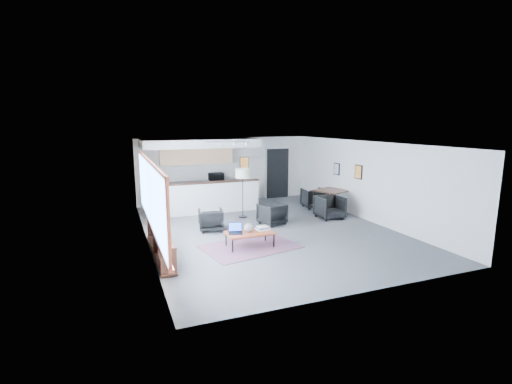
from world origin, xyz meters
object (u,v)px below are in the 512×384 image
object	(u,v)px
armchair_left	(211,219)
dining_chair_near	(330,208)
coffee_table	(250,233)
dining_table	(332,192)
armchair_right	(272,213)
floor_lamp	(243,175)
laptop	(235,230)
microwave	(216,176)
dining_chair_far	(314,199)
ceramic_pot	(248,228)
book_stack	(263,228)

from	to	relation	value
armchair_left	dining_chair_near	size ratio (longest dim) A/B	1.00
coffee_table	dining_table	bearing A→B (deg)	31.43
coffee_table	armchair_right	size ratio (longest dim) A/B	1.63
armchair_left	floor_lamp	world-z (taller)	floor_lamp
armchair_right	laptop	bearing A→B (deg)	28.22
microwave	dining_chair_near	bearing A→B (deg)	-51.81
dining_chair_near	microwave	bearing A→B (deg)	128.94
floor_lamp	dining_chair_near	bearing A→B (deg)	-24.31
dining_chair_far	ceramic_pot	bearing A→B (deg)	47.39
dining_table	dining_chair_near	world-z (taller)	dining_table
armchair_left	microwave	size ratio (longest dim) A/B	1.29
dining_chair_near	dining_chair_far	size ratio (longest dim) A/B	1.03
ceramic_pot	armchair_left	bearing A→B (deg)	106.40
ceramic_pot	dining_chair_near	xyz separation A→B (m)	(3.56, 1.75, -0.15)
armchair_left	floor_lamp	xyz separation A→B (m)	(1.41, 1.14, 1.09)
laptop	dining_table	world-z (taller)	dining_table
ceramic_pot	floor_lamp	distance (m)	3.22
armchair_right	ceramic_pot	bearing A→B (deg)	35.36
dining_chair_far	microwave	world-z (taller)	microwave
coffee_table	microwave	world-z (taller)	microwave
floor_lamp	dining_chair_far	world-z (taller)	floor_lamp
laptop	armchair_left	world-z (taller)	armchair_left
coffee_table	dining_chair_far	bearing A→B (deg)	41.04
book_stack	dining_chair_far	bearing A→B (deg)	43.55
ceramic_pot	dining_chair_far	xyz separation A→B (m)	(3.85, 3.33, -0.17)
dining_table	floor_lamp	bearing A→B (deg)	171.56
coffee_table	floor_lamp	distance (m)	3.27
ceramic_pot	dining_table	size ratio (longest dim) A/B	0.19
ceramic_pot	floor_lamp	size ratio (longest dim) A/B	0.14
dining_table	dining_chair_near	bearing A→B (deg)	-125.97
ceramic_pot	dining_table	world-z (taller)	dining_table
dining_chair_near	armchair_right	bearing A→B (deg)	178.86
dining_chair_near	dining_chair_far	world-z (taller)	dining_chair_near
ceramic_pot	armchair_right	distance (m)	2.31
ceramic_pot	dining_table	bearing A→B (deg)	31.24
laptop	armchair_right	size ratio (longest dim) A/B	0.56
laptop	microwave	world-z (taller)	microwave
ceramic_pot	dining_chair_far	size ratio (longest dim) A/B	0.34
ceramic_pot	book_stack	distance (m)	0.44
armchair_left	dining_chair_far	xyz separation A→B (m)	(4.38, 1.51, -0.01)
dining_table	laptop	bearing A→B (deg)	-151.49
coffee_table	armchair_left	distance (m)	1.91
armchair_right	dining_chair_near	bearing A→B (deg)	163.28
floor_lamp	microwave	bearing A→B (deg)	96.21
laptop	book_stack	xyz separation A→B (m)	(0.75, -0.01, -0.03)
armchair_left	microwave	distance (m)	3.82
laptop	armchair_right	bearing A→B (deg)	59.10
coffee_table	dining_chair_near	world-z (taller)	dining_chair_near
book_stack	microwave	distance (m)	5.36
armchair_left	armchair_right	xyz separation A→B (m)	(1.98, -0.03, 0.01)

